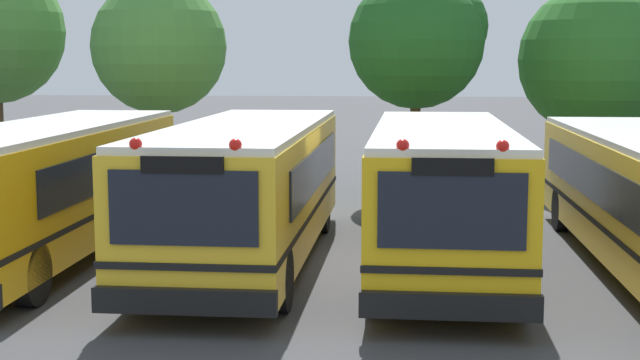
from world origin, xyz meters
TOP-DOWN VIEW (x-y plane):
  - ground_plane at (0.00, 0.00)m, footprint 160.00×160.00m
  - school_bus_0 at (-5.73, 0.05)m, footprint 2.51×10.04m
  - school_bus_1 at (-1.85, 0.06)m, footprint 2.64×9.89m
  - school_bus_2 at (1.80, -0.15)m, footprint 2.53×9.24m
  - tree_1 at (-6.24, 9.52)m, footprint 3.99×3.99m
  - tree_2 at (1.54, 8.82)m, footprint 3.89×3.79m
  - tree_3 at (6.71, 10.43)m, footprint 4.42×4.42m

SIDE VIEW (x-z plane):
  - ground_plane at x=0.00m, z-range 0.00..0.00m
  - school_bus_0 at x=-5.73m, z-range 0.07..2.81m
  - school_bus_2 at x=1.80m, z-range 0.07..2.85m
  - school_bus_1 at x=-1.85m, z-range 0.07..2.85m
  - tree_3 at x=6.71m, z-range 0.76..6.82m
  - tree_1 at x=-6.24m, z-range 1.08..7.32m
  - tree_2 at x=1.54m, z-range 1.32..7.58m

